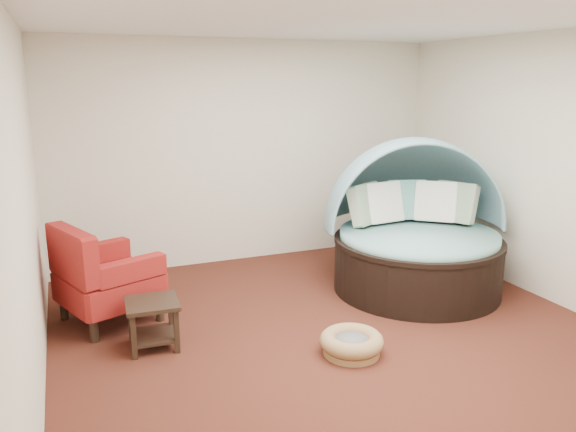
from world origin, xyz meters
name	(u,v)px	position (x,y,z in m)	size (l,w,h in m)	color
floor	(335,333)	(0.00, 0.00, 0.00)	(5.00, 5.00, 0.00)	#4E2216
wall_back	(249,153)	(0.00, 2.50, 1.40)	(5.00, 5.00, 0.00)	beige
wall_left	(25,211)	(-2.50, 0.00, 1.40)	(5.00, 5.00, 0.00)	beige
wall_right	(553,170)	(2.50, 0.00, 1.40)	(5.00, 5.00, 0.00)	beige
ceiling	(342,18)	(0.00, 0.00, 2.80)	(5.00, 5.00, 0.00)	white
canopy_daybed	(416,220)	(1.39, 0.78, 0.79)	(2.36, 2.32, 1.70)	black
pet_basket	(352,343)	(-0.05, -0.41, 0.10)	(0.64, 0.64, 0.19)	olive
red_armchair	(103,278)	(-1.96, 1.09, 0.46)	(1.09, 1.09, 0.99)	black
side_table	(153,317)	(-1.61, 0.37, 0.28)	(0.47, 0.47, 0.43)	black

